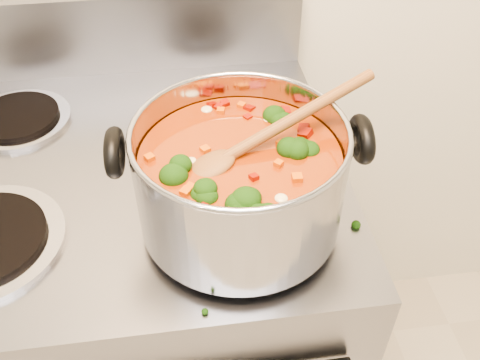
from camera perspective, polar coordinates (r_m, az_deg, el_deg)
electric_range at (r=1.26m, az=-9.94°, el=-14.09°), size 0.76×0.69×1.08m
stockpot at (r=0.74m, az=0.02°, el=0.12°), size 0.35×0.29×0.17m
wooden_spoon at (r=0.71m, az=1.46°, el=4.12°), size 0.29×0.14×0.09m
cooktop_crumbs at (r=0.77m, az=3.62°, el=-6.63°), size 0.35×0.19×0.01m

